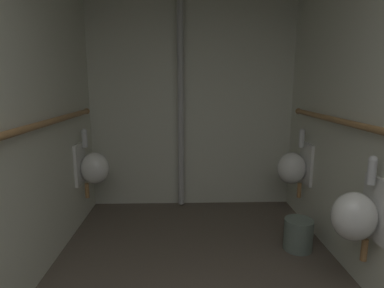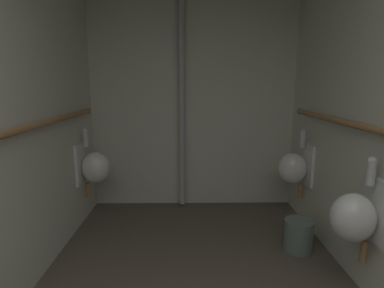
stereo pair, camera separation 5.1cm
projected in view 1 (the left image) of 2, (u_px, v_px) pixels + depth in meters
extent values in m
cube|color=silver|center=(192.00, 102.00, 3.76)|extent=(2.56, 0.06, 2.55)
ellipsoid|color=white|center=(95.00, 168.00, 3.32)|extent=(0.30, 0.26, 0.34)
cube|color=white|center=(80.00, 164.00, 3.31)|extent=(0.03, 0.30, 0.44)
cylinder|color=silver|center=(85.00, 140.00, 3.26)|extent=(0.06, 0.06, 0.16)
sphere|color=silver|center=(84.00, 132.00, 3.24)|extent=(0.06, 0.06, 0.06)
cylinder|color=#9E7042|center=(87.00, 191.00, 3.37)|extent=(0.04, 0.04, 0.16)
ellipsoid|color=white|center=(354.00, 216.00, 2.12)|extent=(0.30, 0.26, 0.34)
cube|color=white|center=(377.00, 209.00, 2.11)|extent=(0.03, 0.30, 0.44)
cylinder|color=silver|center=(372.00, 173.00, 2.06)|extent=(0.06, 0.06, 0.16)
sphere|color=silver|center=(373.00, 160.00, 2.04)|extent=(0.06, 0.06, 0.06)
cylinder|color=#9E7042|center=(364.00, 250.00, 2.17)|extent=(0.04, 0.04, 0.16)
ellipsoid|color=white|center=(291.00, 168.00, 3.32)|extent=(0.30, 0.26, 0.34)
cube|color=white|center=(306.00, 163.00, 3.32)|extent=(0.03, 0.30, 0.44)
cylinder|color=silver|center=(302.00, 140.00, 3.27)|extent=(0.06, 0.06, 0.16)
sphere|color=silver|center=(302.00, 132.00, 3.25)|extent=(0.06, 0.06, 0.06)
cylinder|color=#9E7042|center=(299.00, 190.00, 3.37)|extent=(0.04, 0.04, 0.16)
cylinder|color=#9E7042|center=(13.00, 133.00, 1.92)|extent=(0.05, 3.02, 0.05)
sphere|color=#9E7042|center=(87.00, 111.00, 3.40)|extent=(0.06, 0.06, 0.06)
cylinder|color=#9E7042|center=(383.00, 131.00, 1.97)|extent=(0.05, 2.93, 0.05)
sphere|color=#9E7042|center=(298.00, 111.00, 3.41)|extent=(0.06, 0.06, 0.06)
cylinder|color=#B2B2B2|center=(181.00, 103.00, 3.65)|extent=(0.07, 0.07, 2.50)
cylinder|color=slate|center=(298.00, 234.00, 2.85)|extent=(0.26, 0.26, 0.29)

